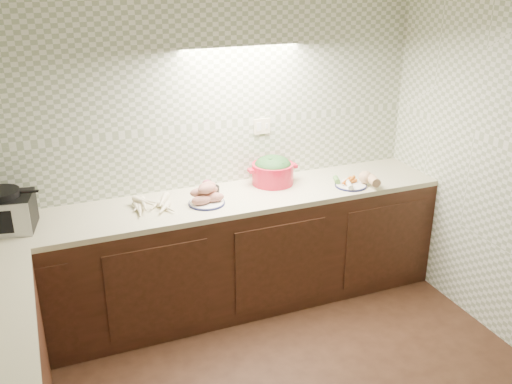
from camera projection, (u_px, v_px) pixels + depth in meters
name	position (u px, v px, depth m)	size (l,w,h in m)	color
room	(304.00, 173.00, 2.52)	(3.60, 3.60, 2.60)	black
counter	(140.00, 340.00, 3.32)	(3.60, 3.60, 0.90)	black
toaster_oven	(3.00, 212.00, 3.61)	(0.42, 0.35, 0.27)	black
parsnip_pile	(162.00, 204.00, 3.96)	(0.29, 0.35, 0.08)	beige
sweet_potato_plate	(206.00, 196.00, 4.02)	(0.26, 0.26, 0.16)	#10133C
onion_bowl	(209.00, 188.00, 4.19)	(0.15, 0.15, 0.11)	black
dutch_oven	(273.00, 170.00, 4.36)	(0.39, 0.33, 0.22)	red
veg_plate	(357.00, 181.00, 4.34)	(0.32, 0.28, 0.11)	#10133C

